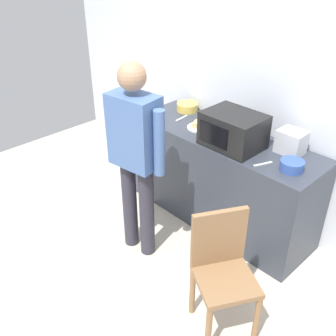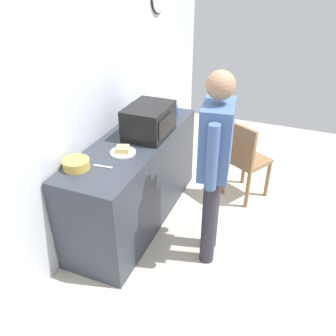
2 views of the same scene
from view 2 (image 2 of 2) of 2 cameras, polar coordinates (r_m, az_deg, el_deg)
The scene contains 12 objects.
ground_plane at distance 3.67m, azimuth 13.23°, elevation -11.40°, with size 6.00×6.00×0.00m, color beige.
back_wall at distance 3.49m, azimuth -11.09°, elevation 11.60°, with size 5.40×0.13×2.60m.
kitchen_counter at distance 3.62m, azimuth -5.32°, elevation -2.01°, with size 1.89×0.62×0.93m, color #333842.
microwave at distance 3.41m, azimuth -3.12°, elevation 7.72°, with size 0.50×0.39×0.30m.
sandwich_plate at distance 3.14m, azimuth -7.36°, elevation 2.75°, with size 0.23×0.23×0.07m.
salad_bowl at distance 3.95m, azimuth 0.34°, elevation 9.39°, with size 0.19×0.19×0.08m, color #33519E.
cereal_bowl at distance 2.97m, azimuth -14.71°, elevation 0.62°, with size 0.22×0.22×0.08m, color gold.
toaster at distance 3.88m, azimuth -3.99°, elevation 9.84°, with size 0.22×0.18×0.20m, color silver.
fork_utensil at distance 2.97m, azimuth -10.56°, elevation 0.25°, with size 0.17×0.02×0.01m, color silver.
spoon_utensil at distance 3.76m, azimuth 0.41°, elevation 7.61°, with size 0.17×0.02×0.01m, color silver.
person_standing at distance 2.87m, azimuth 7.66°, elevation 1.53°, with size 0.58×0.30×1.75m.
wooden_chair at distance 3.99m, azimuth 12.31°, elevation 1.65°, with size 0.54×0.54×0.94m.
Camera 2 is at (-2.75, -0.22, 2.43)m, focal length 37.41 mm.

